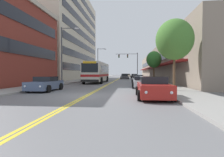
{
  "coord_description": "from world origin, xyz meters",
  "views": [
    {
      "loc": [
        2.95,
        -11.92,
        1.57
      ],
      "look_at": [
        -0.23,
        19.72,
        0.57
      ],
      "focal_mm": 28.0,
      "sensor_mm": 36.0,
      "label": 1
    }
  ],
  "objects_px": {
    "car_slate_blue_parked_left_near": "(45,84)",
    "traffic_signal_mast": "(130,60)",
    "city_bus": "(97,72)",
    "street_tree_right_mid": "(154,60)",
    "car_silver_parked_right_end": "(142,82)",
    "car_black_parked_right_far": "(134,76)",
    "street_lamp_left_far": "(99,61)",
    "street_tree_right_near": "(174,40)",
    "car_white_parked_right_mid": "(138,79)",
    "street_lamp_left_near": "(64,51)",
    "car_red_parked_right_foreground": "(153,88)",
    "car_charcoal_moving_third": "(124,76)",
    "car_navy_parked_left_mid": "(100,77)",
    "car_champagne_moving_lead": "(128,75)",
    "fire_hydrant": "(156,82)",
    "car_dark_grey_moving_second": "(125,77)"
  },
  "relations": [
    {
      "from": "car_red_parked_right_foreground",
      "to": "fire_hydrant",
      "type": "relative_size",
      "value": 5.46
    },
    {
      "from": "street_lamp_left_far",
      "to": "city_bus",
      "type": "bearing_deg",
      "value": -81.05
    },
    {
      "from": "car_red_parked_right_foreground",
      "to": "car_silver_parked_right_end",
      "type": "relative_size",
      "value": 0.91
    },
    {
      "from": "car_black_parked_right_far",
      "to": "street_tree_right_mid",
      "type": "bearing_deg",
      "value": -84.0
    },
    {
      "from": "city_bus",
      "to": "car_navy_parked_left_mid",
      "type": "height_order",
      "value": "city_bus"
    },
    {
      "from": "car_slate_blue_parked_left_near",
      "to": "car_silver_parked_right_end",
      "type": "bearing_deg",
      "value": 27.65
    },
    {
      "from": "car_white_parked_right_mid",
      "to": "street_lamp_left_near",
      "type": "relative_size",
      "value": 0.64
    },
    {
      "from": "car_white_parked_right_mid",
      "to": "car_dark_grey_moving_second",
      "type": "xyz_separation_m",
      "value": [
        -2.61,
        18.08,
        0.06
      ]
    },
    {
      "from": "street_lamp_left_near",
      "to": "street_tree_right_near",
      "type": "height_order",
      "value": "street_lamp_left_near"
    },
    {
      "from": "city_bus",
      "to": "street_lamp_left_near",
      "type": "xyz_separation_m",
      "value": [
        -2.58,
        -7.89,
        2.49
      ]
    },
    {
      "from": "car_champagne_moving_lead",
      "to": "street_lamp_left_far",
      "type": "relative_size",
      "value": 0.61
    },
    {
      "from": "car_red_parked_right_foreground",
      "to": "car_white_parked_right_mid",
      "type": "distance_m",
      "value": 16.62
    },
    {
      "from": "street_tree_right_mid",
      "to": "fire_hydrant",
      "type": "distance_m",
      "value": 9.17
    },
    {
      "from": "car_slate_blue_parked_left_near",
      "to": "street_tree_right_near",
      "type": "height_order",
      "value": "street_tree_right_near"
    },
    {
      "from": "car_navy_parked_left_mid",
      "to": "car_dark_grey_moving_second",
      "type": "distance_m",
      "value": 6.65
    },
    {
      "from": "car_black_parked_right_far",
      "to": "street_lamp_left_near",
      "type": "height_order",
      "value": "street_lamp_left_near"
    },
    {
      "from": "traffic_signal_mast",
      "to": "street_tree_right_near",
      "type": "height_order",
      "value": "traffic_signal_mast"
    },
    {
      "from": "car_black_parked_right_far",
      "to": "fire_hydrant",
      "type": "distance_m",
      "value": 32.72
    },
    {
      "from": "car_navy_parked_left_mid",
      "to": "street_lamp_left_far",
      "type": "relative_size",
      "value": 0.52
    },
    {
      "from": "car_silver_parked_right_end",
      "to": "street_tree_right_near",
      "type": "height_order",
      "value": "street_tree_right_near"
    },
    {
      "from": "car_charcoal_moving_third",
      "to": "street_lamp_left_far",
      "type": "bearing_deg",
      "value": -109.07
    },
    {
      "from": "city_bus",
      "to": "street_lamp_left_far",
      "type": "relative_size",
      "value": 1.37
    },
    {
      "from": "car_charcoal_moving_third",
      "to": "street_lamp_left_near",
      "type": "xyz_separation_m",
      "value": [
        -6.0,
        -41.81,
        3.72
      ]
    },
    {
      "from": "car_white_parked_right_mid",
      "to": "street_lamp_left_far",
      "type": "bearing_deg",
      "value": 118.29
    },
    {
      "from": "car_slate_blue_parked_left_near",
      "to": "car_charcoal_moving_third",
      "type": "bearing_deg",
      "value": 83.53
    },
    {
      "from": "car_champagne_moving_lead",
      "to": "fire_hydrant",
      "type": "height_order",
      "value": "car_champagne_moving_lead"
    },
    {
      "from": "city_bus",
      "to": "traffic_signal_mast",
      "type": "bearing_deg",
      "value": 75.85
    },
    {
      "from": "car_navy_parked_left_mid",
      "to": "street_tree_right_mid",
      "type": "relative_size",
      "value": 0.83
    },
    {
      "from": "street_lamp_left_near",
      "to": "car_navy_parked_left_mid",
      "type": "bearing_deg",
      "value": 88.68
    },
    {
      "from": "car_white_parked_right_mid",
      "to": "car_charcoal_moving_third",
      "type": "bearing_deg",
      "value": 95.38
    },
    {
      "from": "car_silver_parked_right_end",
      "to": "car_dark_grey_moving_second",
      "type": "bearing_deg",
      "value": 95.6
    },
    {
      "from": "car_charcoal_moving_third",
      "to": "car_white_parked_right_mid",
      "type": "bearing_deg",
      "value": -84.62
    },
    {
      "from": "city_bus",
      "to": "street_lamp_left_far",
      "type": "xyz_separation_m",
      "value": [
        -2.6,
        16.53,
        2.94
      ]
    },
    {
      "from": "car_dark_grey_moving_second",
      "to": "car_charcoal_moving_third",
      "type": "bearing_deg",
      "value": 92.26
    },
    {
      "from": "city_bus",
      "to": "car_black_parked_right_far",
      "type": "bearing_deg",
      "value": 74.67
    },
    {
      "from": "city_bus",
      "to": "street_tree_right_mid",
      "type": "distance_m",
      "value": 9.48
    },
    {
      "from": "street_tree_right_mid",
      "to": "car_navy_parked_left_mid",
      "type": "bearing_deg",
      "value": 128.26
    },
    {
      "from": "car_navy_parked_left_mid",
      "to": "street_lamp_left_far",
      "type": "bearing_deg",
      "value": 107.19
    },
    {
      "from": "car_red_parked_right_foreground",
      "to": "car_navy_parked_left_mid",
      "type": "bearing_deg",
      "value": 105.46
    },
    {
      "from": "city_bus",
      "to": "car_slate_blue_parked_left_near",
      "type": "xyz_separation_m",
      "value": [
        -2.01,
        -13.9,
        -1.21
      ]
    },
    {
      "from": "car_slate_blue_parked_left_near",
      "to": "traffic_signal_mast",
      "type": "bearing_deg",
      "value": 78.11
    },
    {
      "from": "car_dark_grey_moving_second",
      "to": "fire_hydrant",
      "type": "xyz_separation_m",
      "value": [
        4.26,
        -25.49,
        -0.11
      ]
    },
    {
      "from": "city_bus",
      "to": "car_navy_parked_left_mid",
      "type": "xyz_separation_m",
      "value": [
        -2.06,
        14.78,
        -1.24
      ]
    },
    {
      "from": "car_dark_grey_moving_second",
      "to": "traffic_signal_mast",
      "type": "bearing_deg",
      "value": 72.25
    },
    {
      "from": "car_navy_parked_left_mid",
      "to": "car_red_parked_right_foreground",
      "type": "xyz_separation_m",
      "value": [
        8.88,
        -32.11,
        0.06
      ]
    },
    {
      "from": "car_silver_parked_right_end",
      "to": "car_black_parked_right_far",
      "type": "bearing_deg",
      "value": 89.92
    },
    {
      "from": "car_dark_grey_moving_second",
      "to": "street_lamp_left_near",
      "type": "xyz_separation_m",
      "value": [
        -6.65,
        -25.26,
        3.66
      ]
    },
    {
      "from": "car_red_parked_right_foreground",
      "to": "car_dark_grey_moving_second",
      "type": "height_order",
      "value": "car_dark_grey_moving_second"
    },
    {
      "from": "car_red_parked_right_foreground",
      "to": "car_charcoal_moving_third",
      "type": "height_order",
      "value": "car_red_parked_right_foreground"
    },
    {
      "from": "traffic_signal_mast",
      "to": "street_lamp_left_far",
      "type": "height_order",
      "value": "street_lamp_left_far"
    }
  ]
}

